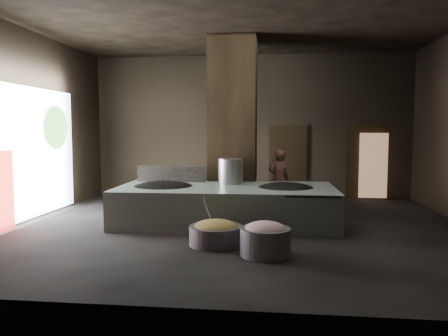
# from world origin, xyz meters

# --- Properties ---
(floor) EXTENTS (10.00, 9.00, 0.10)m
(floor) POSITION_xyz_m (0.00, 0.00, -0.05)
(floor) COLOR black
(floor) RESTS_ON ground
(ceiling) EXTENTS (10.00, 9.00, 0.10)m
(ceiling) POSITION_xyz_m (0.00, 0.00, 4.55)
(ceiling) COLOR black
(ceiling) RESTS_ON back_wall
(back_wall) EXTENTS (10.00, 0.10, 4.50)m
(back_wall) POSITION_xyz_m (0.00, 4.55, 2.25)
(back_wall) COLOR black
(back_wall) RESTS_ON ground
(front_wall) EXTENTS (10.00, 0.10, 4.50)m
(front_wall) POSITION_xyz_m (0.00, -4.55, 2.25)
(front_wall) COLOR black
(front_wall) RESTS_ON ground
(left_wall) EXTENTS (0.10, 9.00, 4.50)m
(left_wall) POSITION_xyz_m (-5.05, 0.00, 2.25)
(left_wall) COLOR black
(left_wall) RESTS_ON ground
(pillar) EXTENTS (1.20, 1.20, 4.50)m
(pillar) POSITION_xyz_m (-0.30, 1.90, 2.25)
(pillar) COLOR black
(pillar) RESTS_ON ground
(hearth_platform) EXTENTS (4.94, 2.42, 0.85)m
(hearth_platform) POSITION_xyz_m (-0.31, 0.32, 0.43)
(hearth_platform) COLOR #ABBEAC
(hearth_platform) RESTS_ON ground
(platform_cap) EXTENTS (4.79, 2.30, 0.03)m
(platform_cap) POSITION_xyz_m (-0.31, 0.32, 0.82)
(platform_cap) COLOR black
(platform_cap) RESTS_ON hearth_platform
(wok_left) EXTENTS (1.54, 1.54, 0.43)m
(wok_left) POSITION_xyz_m (-1.76, 0.27, 0.75)
(wok_left) COLOR black
(wok_left) RESTS_ON hearth_platform
(wok_left_rim) EXTENTS (1.58, 1.58, 0.05)m
(wok_left_rim) POSITION_xyz_m (-1.76, 0.27, 0.82)
(wok_left_rim) COLOR black
(wok_left_rim) RESTS_ON hearth_platform
(wok_right) EXTENTS (1.44, 1.44, 0.40)m
(wok_right) POSITION_xyz_m (1.04, 0.37, 0.75)
(wok_right) COLOR black
(wok_right) RESTS_ON hearth_platform
(wok_right_rim) EXTENTS (1.47, 1.47, 0.05)m
(wok_right_rim) POSITION_xyz_m (1.04, 0.37, 0.82)
(wok_right_rim) COLOR black
(wok_right_rim) RESTS_ON hearth_platform
(stock_pot) EXTENTS (0.60, 0.60, 0.64)m
(stock_pot) POSITION_xyz_m (-0.26, 0.87, 1.13)
(stock_pot) COLOR #9EA1A5
(stock_pot) RESTS_ON hearth_platform
(splash_guard) EXTENTS (1.70, 0.09, 0.43)m
(splash_guard) POSITION_xyz_m (-1.76, 1.07, 1.03)
(splash_guard) COLOR black
(splash_guard) RESTS_ON hearth_platform
(cook) EXTENTS (0.66, 0.51, 1.61)m
(cook) POSITION_xyz_m (0.90, 2.46, 0.80)
(cook) COLOR #8F5649
(cook) RESTS_ON ground
(veg_basin) EXTENTS (1.01, 1.01, 0.36)m
(veg_basin) POSITION_xyz_m (-0.29, -1.59, 0.18)
(veg_basin) COLOR slate
(veg_basin) RESTS_ON ground
(veg_fill) EXTENTS (0.81, 0.81, 0.25)m
(veg_fill) POSITION_xyz_m (-0.29, -1.59, 0.35)
(veg_fill) COLOR olive
(veg_fill) RESTS_ON veg_basin
(ladle) EXTENTS (0.18, 0.37, 0.70)m
(ladle) POSITION_xyz_m (-0.44, -1.44, 0.55)
(ladle) COLOR #9EA1A5
(ladle) RESTS_ON veg_basin
(meat_basin) EXTENTS (1.11, 1.11, 0.47)m
(meat_basin) POSITION_xyz_m (0.64, -2.16, 0.24)
(meat_basin) COLOR slate
(meat_basin) RESTS_ON ground
(meat_fill) EXTENTS (0.72, 0.72, 0.27)m
(meat_fill) POSITION_xyz_m (0.64, -2.16, 0.45)
(meat_fill) COLOR #CE7B85
(meat_fill) RESTS_ON meat_basin
(doorway_near) EXTENTS (1.18, 0.08, 2.38)m
(doorway_near) POSITION_xyz_m (1.20, 4.45, 1.10)
(doorway_near) COLOR black
(doorway_near) RESTS_ON ground
(doorway_near_glow) EXTENTS (0.79, 0.04, 1.87)m
(doorway_near_glow) POSITION_xyz_m (1.34, 4.67, 1.05)
(doorway_near_glow) COLOR #8C6647
(doorway_near_glow) RESTS_ON ground
(doorway_far) EXTENTS (1.18, 0.08, 2.38)m
(doorway_far) POSITION_xyz_m (3.60, 4.45, 1.10)
(doorway_far) COLOR black
(doorway_far) RESTS_ON ground
(doorway_far_glow) EXTENTS (0.84, 0.04, 1.99)m
(doorway_far_glow) POSITION_xyz_m (3.79, 4.27, 1.05)
(doorway_far_glow) COLOR #8C6647
(doorway_far_glow) RESTS_ON ground
(left_opening) EXTENTS (0.04, 4.20, 3.10)m
(left_opening) POSITION_xyz_m (-4.95, 0.20, 1.60)
(left_opening) COLOR white
(left_opening) RESTS_ON ground
(pavilion_sliver) EXTENTS (0.05, 0.90, 1.70)m
(pavilion_sliver) POSITION_xyz_m (-4.88, -1.10, 0.85)
(pavilion_sliver) COLOR maroon
(pavilion_sliver) RESTS_ON ground
(tree_silhouette) EXTENTS (0.28, 1.10, 1.10)m
(tree_silhouette) POSITION_xyz_m (-4.85, 1.30, 2.20)
(tree_silhouette) COLOR #194714
(tree_silhouette) RESTS_ON left_opening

